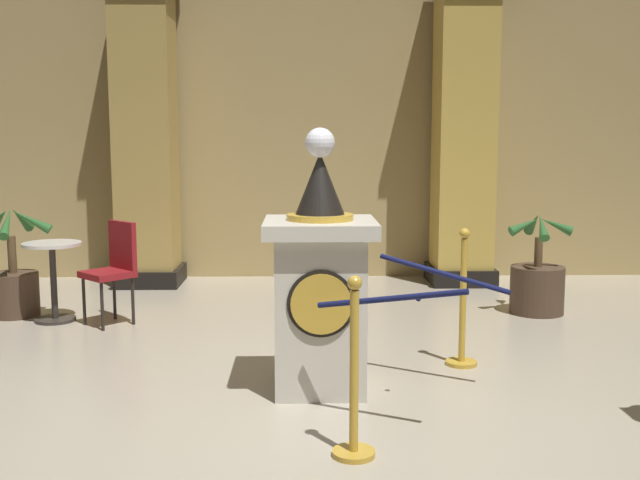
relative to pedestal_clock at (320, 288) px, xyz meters
name	(u,v)px	position (x,y,z in m)	size (l,w,h in m)	color
ground_plane	(308,408)	(-0.08, -0.37, -0.72)	(11.19, 11.19, 0.00)	#B2A893
back_wall	(305,129)	(-0.08, 4.38, 1.13)	(11.19, 0.16, 3.68)	tan
pedestal_clock	(320,288)	(0.00, 0.00, 0.00)	(0.76, 0.76, 1.80)	beige
stanchion_near	(354,394)	(0.16, -1.12, -0.37)	(0.24, 0.24, 1.01)	gold
stanchion_far	(463,317)	(1.10, 0.53, -0.34)	(0.24, 0.24, 1.06)	gold
velvet_rope	(419,285)	(0.63, -0.29, 0.07)	(1.32, 1.33, 0.22)	#141947
column_left	(146,136)	(-1.95, 3.85, 1.04)	(0.80, 0.80, 3.54)	black
column_right	(464,136)	(1.78, 3.85, 1.04)	(0.79, 0.79, 3.54)	black
potted_palm_left	(13,281)	(-2.95, 2.24, -0.37)	(0.76, 0.76, 1.10)	#4C3828
potted_palm_right	(537,284)	(2.21, 2.24, -0.42)	(0.66, 0.63, 1.03)	#4C3828
cafe_table	(53,271)	(-2.48, 2.01, -0.23)	(0.54, 0.54, 0.76)	#332D28
cafe_chair_red	(114,263)	(-1.88, 1.91, -0.14)	(0.57, 0.57, 0.96)	black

